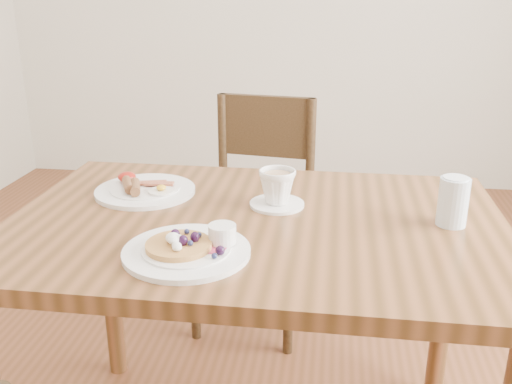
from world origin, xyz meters
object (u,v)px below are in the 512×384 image
at_px(chair_far, 257,202).
at_px(teacup_saucer, 277,189).
at_px(water_glass, 453,202).
at_px(pancake_plate, 189,248).
at_px(dining_table, 256,256).
at_px(breakfast_plate, 144,189).

height_order(chair_far, teacup_saucer, chair_far).
bearing_deg(teacup_saucer, water_glass, -8.87).
distance_m(teacup_saucer, water_glass, 0.42).
height_order(pancake_plate, water_glass, water_glass).
bearing_deg(pancake_plate, chair_far, 89.47).
relative_size(dining_table, chair_far, 1.36).
bearing_deg(dining_table, chair_far, 97.61).
xyz_separation_m(chair_far, water_glass, (0.56, -0.75, 0.31)).
relative_size(pancake_plate, breakfast_plate, 1.00).
distance_m(chair_far, pancake_plate, 1.02).
xyz_separation_m(chair_far, teacup_saucer, (0.14, -0.68, 0.30)).
relative_size(chair_far, pancake_plate, 3.26).
height_order(dining_table, chair_far, chair_far).
xyz_separation_m(pancake_plate, water_glass, (0.57, 0.24, 0.04)).
relative_size(breakfast_plate, teacup_saucer, 1.93).
bearing_deg(water_glass, chair_far, 127.01).
bearing_deg(pancake_plate, teacup_saucer, 63.09).
relative_size(dining_table, breakfast_plate, 4.44).
bearing_deg(pancake_plate, breakfast_plate, 121.89).
bearing_deg(breakfast_plate, teacup_saucer, -6.55).
bearing_deg(breakfast_plate, chair_far, 70.73).
relative_size(dining_table, water_glass, 10.39).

